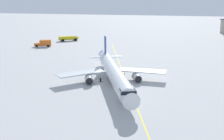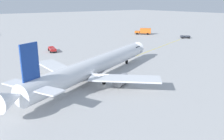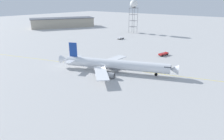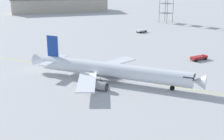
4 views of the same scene
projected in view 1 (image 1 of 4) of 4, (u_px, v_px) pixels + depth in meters
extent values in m
plane|color=#B2B2B2|center=(100.00, 80.00, 78.96)|extent=(600.00, 600.00, 0.00)
cylinder|color=white|center=(114.00, 72.00, 75.52)|extent=(18.81, 37.41, 3.66)
cone|color=white|center=(130.00, 99.00, 55.59)|extent=(4.38, 4.13, 3.48)
cone|color=white|center=(104.00, 56.00, 95.66)|extent=(4.44, 4.90, 3.11)
cube|color=black|center=(128.00, 91.00, 57.50)|extent=(3.81, 3.43, 0.70)
ellipsoid|color=slate|center=(112.00, 74.00, 77.64)|extent=(8.59, 14.25, 2.02)
cube|color=#193D93|center=(105.00, 45.00, 90.93)|extent=(1.48, 3.03, 5.50)
cube|color=white|center=(115.00, 56.00, 92.30)|extent=(5.23, 4.19, 0.20)
cube|color=white|center=(96.00, 57.00, 91.43)|extent=(5.23, 4.19, 0.20)
cube|color=white|center=(142.00, 71.00, 79.82)|extent=(13.14, 4.13, 0.28)
cube|color=white|center=(81.00, 73.00, 77.43)|extent=(11.93, 12.34, 0.28)
cylinder|color=gray|center=(137.00, 78.00, 77.66)|extent=(3.34, 4.12, 2.10)
cylinder|color=black|center=(138.00, 80.00, 75.89)|extent=(1.70, 0.84, 1.79)
cylinder|color=gray|center=(89.00, 80.00, 75.83)|extent=(3.34, 4.12, 2.10)
cylinder|color=black|center=(89.00, 82.00, 74.06)|extent=(1.70, 0.84, 1.79)
cylinder|color=#9EA0A5|center=(124.00, 97.00, 61.62)|extent=(0.20, 0.20, 1.81)
cylinder|color=black|center=(124.00, 101.00, 61.84)|extent=(0.71, 1.13, 1.10)
cylinder|color=#9EA0A5|center=(124.00, 76.00, 78.23)|extent=(0.20, 0.20, 1.81)
cylinder|color=black|center=(124.00, 79.00, 78.45)|extent=(0.71, 1.13, 1.10)
cylinder|color=#9EA0A5|center=(100.00, 77.00, 77.31)|extent=(0.20, 0.20, 1.81)
cylinder|color=black|center=(101.00, 80.00, 77.53)|extent=(0.71, 1.13, 1.10)
cube|color=#232326|center=(68.00, 39.00, 150.66)|extent=(9.21, 8.00, 0.20)
cube|color=yellow|center=(75.00, 38.00, 151.98)|extent=(3.51, 3.54, 1.20)
cube|color=black|center=(77.00, 37.00, 152.37)|extent=(1.43, 1.76, 0.67)
cube|color=yellow|center=(66.00, 38.00, 149.93)|extent=(7.43, 6.68, 1.60)
cube|color=red|center=(75.00, 36.00, 151.81)|extent=(1.61, 1.80, 0.16)
cylinder|color=black|center=(74.00, 39.00, 153.22)|extent=(1.27, 1.09, 1.40)
cylinder|color=black|center=(76.00, 40.00, 150.90)|extent=(1.27, 1.09, 1.40)
cylinder|color=black|center=(62.00, 40.00, 150.58)|extent=(1.27, 1.09, 1.40)
cylinder|color=black|center=(63.00, 40.00, 148.26)|extent=(1.27, 1.09, 1.40)
cube|color=#232326|center=(43.00, 45.00, 133.08)|extent=(7.77, 5.17, 0.20)
cube|color=orange|center=(37.00, 44.00, 132.45)|extent=(3.12, 3.20, 1.00)
cube|color=black|center=(34.00, 44.00, 132.22)|extent=(0.96, 1.90, 0.56)
cube|color=orange|center=(45.00, 43.00, 132.99)|extent=(5.69, 4.43, 2.40)
cylinder|color=black|center=(37.00, 46.00, 131.45)|extent=(1.02, 0.68, 1.00)
cylinder|color=black|center=(37.00, 45.00, 133.79)|extent=(1.02, 0.68, 1.00)
cylinder|color=black|center=(48.00, 46.00, 132.38)|extent=(1.02, 0.68, 1.00)
cylinder|color=black|center=(48.00, 45.00, 134.72)|extent=(1.02, 0.68, 1.00)
cube|color=yellow|center=(127.00, 82.00, 77.47)|extent=(41.00, 123.03, 0.01)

